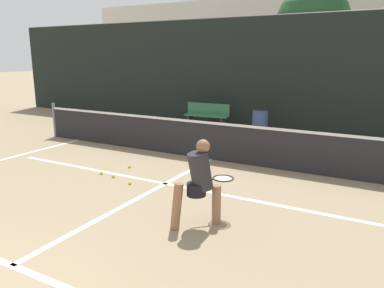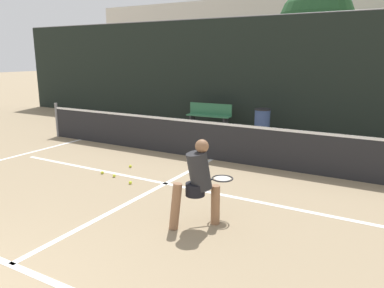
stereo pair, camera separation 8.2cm
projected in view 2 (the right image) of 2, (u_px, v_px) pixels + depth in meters
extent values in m
cube|color=white|center=(10.00, 264.00, 4.63)|extent=(11.00, 0.10, 0.01)
cube|color=white|center=(166.00, 183.00, 7.55)|extent=(8.25, 0.10, 0.01)
cube|color=white|center=(145.00, 194.00, 6.97)|extent=(0.10, 5.54, 0.01)
cylinder|color=slate|center=(57.00, 120.00, 11.84)|extent=(0.09, 0.09, 1.07)
cube|color=#232326|center=(212.00, 141.00, 9.20)|extent=(11.00, 0.02, 0.95)
cube|color=white|center=(212.00, 123.00, 9.10)|extent=(11.00, 0.03, 0.06)
cube|color=black|center=(273.00, 74.00, 12.69)|extent=(24.00, 0.06, 3.80)
cylinder|color=slate|center=(275.00, 15.00, 12.25)|extent=(24.00, 0.04, 0.04)
cylinder|color=#8C6042|center=(215.00, 205.00, 5.69)|extent=(0.14, 0.14, 0.62)
cylinder|color=#8C6042|center=(176.00, 206.00, 5.52)|extent=(0.25, 0.25, 0.72)
cylinder|color=black|center=(195.00, 189.00, 5.54)|extent=(0.29, 0.29, 0.19)
cylinder|color=#262628|center=(199.00, 171.00, 5.49)|extent=(0.38, 0.37, 0.63)
sphere|color=#8C6042|center=(202.00, 146.00, 5.42)|extent=(0.20, 0.20, 0.20)
cylinder|color=#262628|center=(204.00, 180.00, 5.80)|extent=(0.23, 0.23, 0.03)
torus|color=#262628|center=(222.00, 178.00, 5.88)|extent=(0.48, 0.48, 0.02)
cylinder|color=beige|center=(222.00, 178.00, 5.88)|extent=(0.37, 0.37, 0.01)
sphere|color=#D1E033|center=(102.00, 172.00, 8.16)|extent=(0.07, 0.07, 0.07)
sphere|color=#D1E033|center=(130.00, 166.00, 8.62)|extent=(0.07, 0.07, 0.07)
sphere|color=#D1E033|center=(114.00, 176.00, 7.94)|extent=(0.07, 0.07, 0.07)
sphere|color=#D1E033|center=(130.00, 183.00, 7.51)|extent=(0.07, 0.07, 0.07)
cube|color=#33724C|center=(209.00, 116.00, 13.23)|extent=(1.63, 0.46, 0.04)
cube|color=#33724C|center=(211.00, 109.00, 13.34)|extent=(1.61, 0.14, 0.42)
cube|color=#333338|center=(192.00, 121.00, 13.56)|extent=(0.06, 0.32, 0.44)
cube|color=#333338|center=(225.00, 123.00, 13.01)|extent=(0.06, 0.32, 0.44)
cylinder|color=#384C7F|center=(262.00, 122.00, 12.12)|extent=(0.50, 0.50, 0.81)
cylinder|color=black|center=(263.00, 109.00, 12.02)|extent=(0.52, 0.52, 0.04)
cylinder|color=brown|center=(312.00, 82.00, 16.17)|extent=(0.28, 0.28, 2.78)
sphere|color=#28562D|center=(316.00, 23.00, 15.60)|extent=(3.06, 3.06, 3.06)
cube|color=beige|center=(339.00, 45.00, 23.43)|extent=(36.00, 2.40, 6.26)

